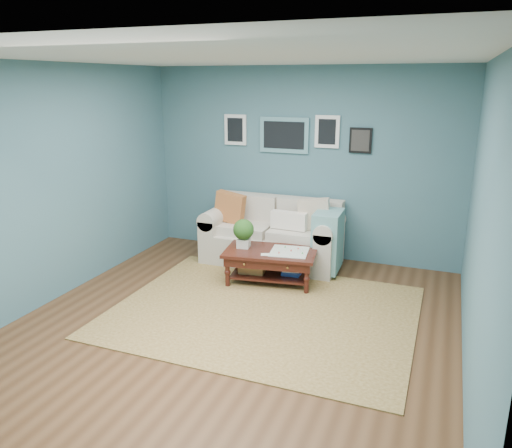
% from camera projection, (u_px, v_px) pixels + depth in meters
% --- Properties ---
extents(room_shell, '(5.00, 5.02, 2.70)m').
position_uv_depth(room_shell, '(232.00, 200.00, 4.91)').
color(room_shell, brown).
rests_on(room_shell, ground).
extents(area_rug, '(3.28, 2.62, 0.01)m').
position_uv_depth(area_rug, '(264.00, 311.00, 5.59)').
color(area_rug, brown).
rests_on(area_rug, ground).
extents(loveseat, '(1.95, 0.88, 1.00)m').
position_uv_depth(loveseat, '(278.00, 235.00, 7.00)').
color(loveseat, beige).
rests_on(loveseat, ground).
extents(coffee_table, '(1.23, 0.83, 0.80)m').
position_uv_depth(coffee_table, '(266.00, 255.00, 6.33)').
color(coffee_table, black).
rests_on(coffee_table, ground).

